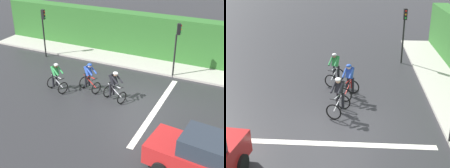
{
  "view_description": "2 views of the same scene",
  "coord_description": "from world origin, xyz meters",
  "views": [
    {
      "loc": [
        -13.03,
        -4.9,
        8.25
      ],
      "look_at": [
        -0.48,
        1.15,
        1.13
      ],
      "focal_mm": 49.72,
      "sensor_mm": 36.0,
      "label": 1
    },
    {
      "loc": [
        0.66,
        -10.6,
        6.25
      ],
      "look_at": [
        -0.17,
        1.73,
        1.14
      ],
      "focal_mm": 50.45,
      "sensor_mm": 36.0,
      "label": 2
    }
  ],
  "objects": [
    {
      "name": "ground_plane",
      "position": [
        0.0,
        0.0,
        0.0
      ],
      "size": [
        80.0,
        80.0,
        0.0
      ],
      "primitive_type": "plane",
      "color": "#28282B"
    },
    {
      "name": "sidewalk_kerb",
      "position": [
        5.34,
        2.0,
        0.06
      ],
      "size": [
        2.8,
        22.57,
        0.12
      ],
      "primitive_type": "cube",
      "color": "#ADA89E",
      "rests_on": "ground"
    },
    {
      "name": "stone_wall_low",
      "position": [
        6.24,
        2.0,
        0.24
      ],
      "size": [
        0.44,
        22.57,
        0.48
      ],
      "primitive_type": "cube",
      "color": "gray",
      "rests_on": "ground"
    },
    {
      "name": "hedge_wall",
      "position": [
        6.54,
        2.0,
        1.49
      ],
      "size": [
        1.1,
        22.57,
        2.98
      ],
      "primitive_type": "cube",
      "color": "#2D6628",
      "rests_on": "ground"
    },
    {
      "name": "road_marking_stop_line",
      "position": [
        0.0,
        -1.11,
        0.0
      ],
      "size": [
        7.0,
        0.3,
        0.01
      ],
      "primitive_type": "cube",
      "color": "silver",
      "rests_on": "ground"
    },
    {
      "name": "cyclist_lead",
      "position": [
        -0.51,
        4.56,
        0.8
      ],
      "size": [
        0.99,
        1.24,
        1.66
      ],
      "color": "black",
      "rests_on": "ground"
    },
    {
      "name": "cyclist_second",
      "position": [
        0.28,
        2.92,
        0.8
      ],
      "size": [
        0.99,
        1.24,
        1.66
      ],
      "color": "black",
      "rests_on": "ground"
    },
    {
      "name": "cyclist_mid",
      "position": [
        -0.1,
        1.21,
        0.8
      ],
      "size": [
        1.0,
        1.24,
        1.66
      ],
      "color": "black",
      "rests_on": "ground"
    },
    {
      "name": "car_red",
      "position": [
        -3.78,
        -4.14,
        0.87
      ],
      "size": [
        2.21,
        4.26,
        1.76
      ],
      "color": "#B21E1E",
      "rests_on": "ground"
    },
    {
      "name": "traffic_light_near_crossing",
      "position": [
        4.0,
        -0.86,
        2.22
      ],
      "size": [
        0.26,
        0.3,
        3.34
      ],
      "color": "black",
      "rests_on": "ground"
    },
    {
      "name": "traffic_light_far_junction",
      "position": [
        3.34,
        8.11,
        2.22
      ],
      "size": [
        0.22,
        0.31,
        3.34
      ],
      "color": "black",
      "rests_on": "ground"
    }
  ]
}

